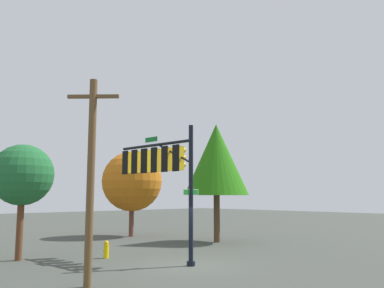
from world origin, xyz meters
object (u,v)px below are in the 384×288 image
utility_pole (91,176)px  tree_far (216,160)px  fire_hydrant (106,250)px  tree_mid (23,175)px  tree_near (132,181)px  signal_pole_assembly (159,166)px

utility_pole → tree_far: (6.12, -12.73, 1.74)m
fire_hydrant → tree_far: 10.27m
utility_pole → tree_mid: 7.30m
utility_pole → tree_near: size_ratio=1.11×
tree_near → tree_far: (-7.02, -1.87, 1.31)m
fire_hydrant → tree_mid: 5.36m
signal_pole_assembly → tree_mid: (4.43, 4.79, -0.46)m
fire_hydrant → tree_near: (8.05, -7.05, 3.68)m
fire_hydrant → tree_near: size_ratio=0.13×
signal_pole_assembly → fire_hydrant: signal_pole_assembly is taller
tree_near → signal_pole_assembly: bearing=151.3°
utility_pole → tree_far: size_ratio=0.90×
signal_pole_assembly → utility_pole: utility_pole is taller
fire_hydrant → tree_far: size_ratio=0.11×
signal_pole_assembly → tree_far: bearing=-66.4°
signal_pole_assembly → fire_hydrant: 4.82m
utility_pole → tree_far: tree_far is taller
tree_far → fire_hydrant: bearing=96.6°
tree_mid → tree_far: size_ratio=0.70×
utility_pole → tree_mid: utility_pole is taller
signal_pole_assembly → tree_mid: size_ratio=1.13×
tree_near → utility_pole: bearing=140.4°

